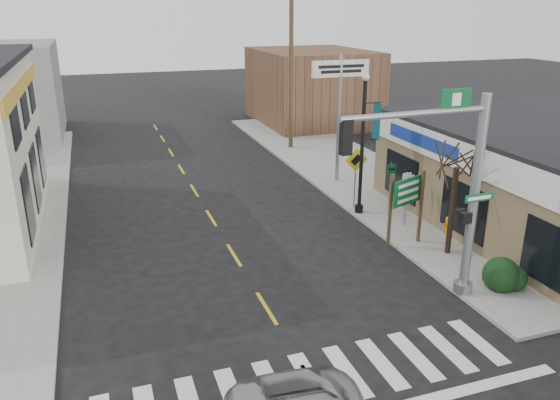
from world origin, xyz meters
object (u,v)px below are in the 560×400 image
object	(u,v)px
lamp_post	(364,135)
fire_hydrant	(448,225)
utility_pole_far	(291,63)
traffic_signal_pole	(455,179)
dance_center_sign	(340,86)
guide_sign	(407,199)
bare_tree	(459,151)

from	to	relation	value
lamp_post	fire_hydrant	bearing A→B (deg)	-62.46
fire_hydrant	utility_pole_far	bearing A→B (deg)	93.67
traffic_signal_pole	dance_center_sign	size ratio (longest dim) A/B	1.01
guide_sign	dance_center_sign	distance (m)	8.90
traffic_signal_pole	fire_hydrant	world-z (taller)	traffic_signal_pole
dance_center_sign	utility_pole_far	xyz separation A→B (m)	(0.14, 7.46, 0.42)
utility_pole_far	bare_tree	bearing A→B (deg)	-83.78
traffic_signal_pole	bare_tree	distance (m)	3.37
dance_center_sign	utility_pole_far	distance (m)	7.48
guide_sign	dance_center_sign	world-z (taller)	dance_center_sign
fire_hydrant	traffic_signal_pole	bearing A→B (deg)	-126.99
traffic_signal_pole	bare_tree	size ratio (longest dim) A/B	1.32
fire_hydrant	dance_center_sign	bearing A→B (deg)	98.00
fire_hydrant	bare_tree	world-z (taller)	bare_tree
fire_hydrant	dance_center_sign	world-z (taller)	dance_center_sign
guide_sign	utility_pole_far	world-z (taller)	utility_pole_far
fire_hydrant	lamp_post	bearing A→B (deg)	121.85
traffic_signal_pole	guide_sign	xyz separation A→B (m)	(0.95, 3.89, -2.02)
traffic_signal_pole	utility_pole_far	world-z (taller)	utility_pole_far
lamp_post	dance_center_sign	size ratio (longest dim) A/B	0.94
fire_hydrant	lamp_post	xyz separation A→B (m)	(-2.14, 3.44, 3.08)
bare_tree	guide_sign	bearing A→B (deg)	132.37
bare_tree	utility_pole_far	world-z (taller)	utility_pole_far
bare_tree	lamp_post	bearing A→B (deg)	103.17
guide_sign	dance_center_sign	size ratio (longest dim) A/B	0.44
lamp_post	dance_center_sign	bearing A→B (deg)	73.65
fire_hydrant	bare_tree	distance (m)	3.85
guide_sign	bare_tree	distance (m)	2.62
traffic_signal_pole	guide_sign	distance (m)	4.48
lamp_post	utility_pole_far	size ratio (longest dim) A/B	0.59
traffic_signal_pole	utility_pole_far	distance (m)	19.82
lamp_post	dance_center_sign	distance (m)	4.97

